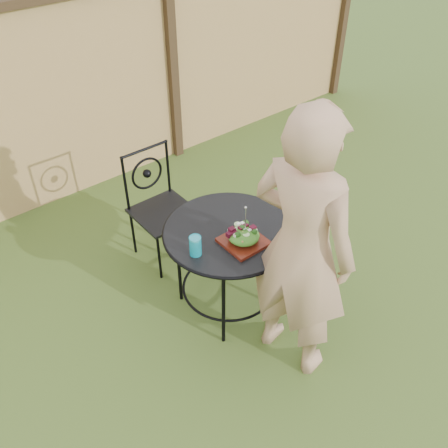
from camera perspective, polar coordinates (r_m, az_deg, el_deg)
name	(u,v)px	position (r m, az deg, el deg)	size (l,w,h in m)	color
ground	(201,327)	(3.76, -2.69, -11.73)	(60.00, 60.00, 0.00)	#274014
fence	(48,106)	(4.79, -19.43, 12.58)	(8.00, 0.12, 1.90)	tan
patio_table	(229,245)	(3.51, 0.57, -2.46)	(0.92, 0.92, 0.72)	black
patio_chair	(160,204)	(4.06, -7.36, 2.26)	(0.46, 0.46, 0.95)	black
diner	(301,249)	(2.97, 8.83, -2.86)	(0.69, 0.45, 1.89)	tan
salad_plate	(243,242)	(3.31, 2.23, -2.02)	(0.27, 0.27, 0.02)	#441309
salad	(244,236)	(3.28, 2.26, -1.33)	(0.21, 0.21, 0.08)	#235614
fork	(245,219)	(3.20, 2.45, 0.52)	(0.01, 0.01, 0.18)	silver
drinking_glass	(195,246)	(3.20, -3.29, -2.49)	(0.08, 0.08, 0.14)	#0E8EA4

